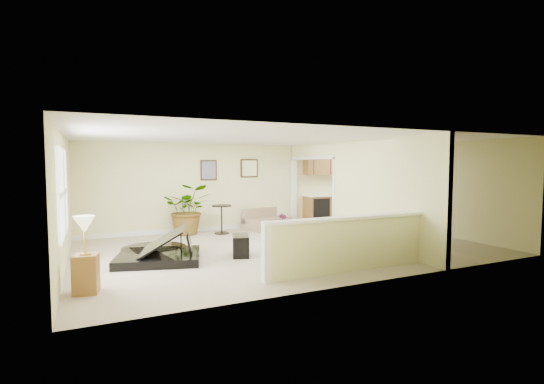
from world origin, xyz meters
name	(u,v)px	position (x,y,z in m)	size (l,w,h in m)	color
floor	(285,247)	(0.00, 0.00, 0.00)	(9.00, 9.00, 0.00)	tan
back_wall	(240,187)	(0.00, 3.00, 1.25)	(9.00, 0.04, 2.50)	beige
front_wall	(370,206)	(0.00, -3.00, 1.25)	(9.00, 0.04, 2.50)	beige
left_wall	(63,201)	(-4.50, 0.00, 1.25)	(0.04, 6.00, 2.50)	beige
right_wall	(430,188)	(4.50, 0.00, 1.25)	(0.04, 6.00, 2.50)	beige
ceiling	(285,139)	(0.00, 0.00, 2.50)	(9.00, 6.00, 0.04)	silver
kitchen_vinyl	(391,237)	(3.15, 0.00, 0.00)	(2.70, 6.00, 0.01)	gray
interior_partition	(344,192)	(1.80, 0.25, 1.22)	(0.18, 5.99, 2.50)	beige
pony_half_wall	(347,243)	(0.08, -2.30, 0.52)	(3.42, 0.22, 1.00)	beige
left_window	(62,192)	(-4.49, -0.50, 1.45)	(0.05, 2.15, 1.45)	white
wall_art_left	(209,170)	(-0.95, 2.97, 1.75)	(0.48, 0.04, 0.58)	#352513
wall_mirror	(249,168)	(0.30, 2.97, 1.80)	(0.55, 0.04, 0.55)	#352513
kitchen_cabinets	(334,196)	(3.19, 2.73, 0.87)	(2.36, 0.65, 2.33)	olive
piano	(155,229)	(-2.90, 0.03, 0.62)	(2.12, 2.12, 1.49)	black
piano_bench	(241,245)	(-1.22, -0.35, 0.22)	(0.33, 0.65, 0.44)	black
loveseat	(266,219)	(0.70, 2.61, 0.30)	(1.65, 1.25, 0.79)	tan
accent_table	(222,215)	(-0.78, 2.34, 0.51)	(0.55, 0.55, 0.80)	black
palm_plant	(188,209)	(-1.63, 2.65, 0.68)	(1.51, 1.40, 1.39)	black
small_plant	(282,224)	(0.95, 2.04, 0.21)	(0.28, 0.28, 0.49)	black
lamp_stand	(86,261)	(-4.15, -1.65, 0.49)	(0.40, 0.40, 1.16)	olive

